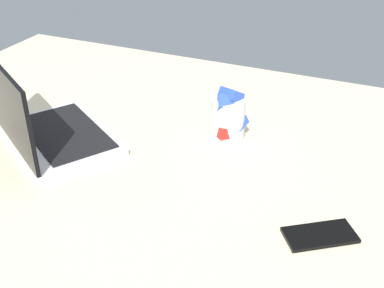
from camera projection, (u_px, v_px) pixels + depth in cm
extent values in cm
cube|color=beige|center=(154.00, 196.00, 123.10)|extent=(180.00, 140.00, 18.00)
cube|color=silver|center=(60.00, 138.00, 128.17)|extent=(40.19, 37.15, 2.00)
cube|color=black|center=(65.00, 132.00, 128.28)|extent=(33.59, 29.94, 0.40)
cube|color=black|center=(9.00, 109.00, 117.03)|extent=(28.34, 18.61, 21.00)
cylinder|color=silver|center=(228.00, 118.00, 127.77)|extent=(9.00, 9.00, 11.00)
cube|color=red|center=(226.00, 131.00, 127.13)|extent=(6.95, 7.30, 3.90)
cube|color=blue|center=(236.00, 121.00, 127.82)|extent=(6.91, 6.44, 4.68)
cube|color=red|center=(228.00, 114.00, 127.72)|extent=(6.55, 6.74, 6.50)
cube|color=blue|center=(228.00, 108.00, 126.51)|extent=(5.69, 6.02, 4.01)
cube|color=blue|center=(225.00, 105.00, 124.17)|extent=(6.07, 6.41, 5.91)
cube|color=blue|center=(231.00, 95.00, 125.48)|extent=(6.78, 6.56, 4.44)
cube|color=black|center=(320.00, 235.00, 96.39)|extent=(15.36, 13.62, 0.80)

